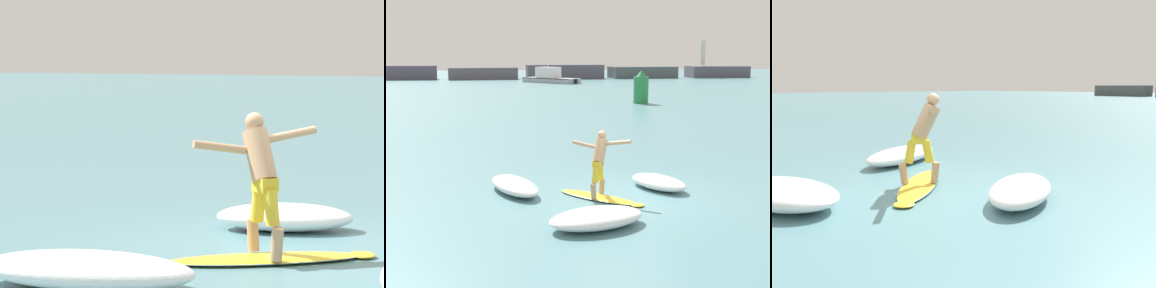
{
  "view_description": "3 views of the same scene",
  "coord_description": "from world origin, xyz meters",
  "views": [
    {
      "loc": [
        -9.29,
        -4.66,
        2.21
      ],
      "look_at": [
        -0.16,
        1.31,
        1.19
      ],
      "focal_mm": 85.0,
      "sensor_mm": 36.0,
      "label": 1
    },
    {
      "loc": [
        -3.17,
        -12.27,
        3.47
      ],
      "look_at": [
        -0.88,
        1.68,
        1.07
      ],
      "focal_mm": 50.0,
      "sensor_mm": 36.0,
      "label": 2
    },
    {
      "loc": [
        4.61,
        -3.63,
        1.74
      ],
      "look_at": [
        -0.61,
        1.02,
        0.66
      ],
      "focal_mm": 35.0,
      "sensor_mm": 36.0,
      "label": 3
    }
  ],
  "objects": [
    {
      "name": "ground_plane",
      "position": [
        0.0,
        0.0,
        0.0
      ],
      "size": [
        200.0,
        200.0,
        0.0
      ],
      "primitive_type": "plane",
      "color": "slate"
    },
    {
      "name": "surfer",
      "position": [
        -0.61,
        0.11,
        0.98
      ],
      "size": [
        1.32,
        0.98,
        1.56
      ],
      "color": "tan",
      "rests_on": "surfboard"
    },
    {
      "name": "surfboard",
      "position": [
        -0.64,
        -0.0,
        0.03
      ],
      "size": [
        1.96,
        2.04,
        0.2
      ],
      "color": "yellow",
      "rests_on": "ground"
    },
    {
      "name": "wave_foam_at_tail",
      "position": [
        1.06,
        0.68,
        0.18
      ],
      "size": [
        1.57,
        1.96,
        0.35
      ],
      "color": "white",
      "rests_on": "ground"
    },
    {
      "name": "wave_foam_at_nose",
      "position": [
        -2.64,
        0.91,
        0.18
      ],
      "size": [
        1.56,
        2.34,
        0.36
      ],
      "color": "white",
      "rests_on": "ground"
    },
    {
      "name": "wave_foam_beside",
      "position": [
        -1.12,
        -2.09,
        0.19
      ],
      "size": [
        2.29,
        1.69,
        0.37
      ],
      "color": "white",
      "rests_on": "ground"
    }
  ]
}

